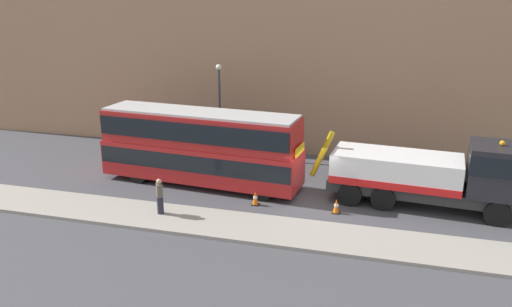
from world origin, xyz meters
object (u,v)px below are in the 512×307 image
object	(u,v)px
double_decker_bus	(200,145)
street_lamp	(219,102)
traffic_cone_midway	(336,206)
recovery_tow_truck	(434,173)
traffic_cone_near_bus	(255,198)
pedestrian_onlooker	(160,197)

from	to	relation	value
double_decker_bus	street_lamp	size ratio (longest dim) A/B	1.92
traffic_cone_midway	street_lamp	xyz separation A→B (m)	(-8.29, 7.13, 3.13)
recovery_tow_truck	double_decker_bus	xyz separation A→B (m)	(-11.96, 0.04, 0.47)
recovery_tow_truck	traffic_cone_midway	size ratio (longest dim) A/B	14.20
double_decker_bus	traffic_cone_near_bus	bearing A→B (deg)	-24.28
traffic_cone_near_bus	street_lamp	distance (m)	8.97
recovery_tow_truck	double_decker_bus	bearing A→B (deg)	-175.35
traffic_cone_near_bus	traffic_cone_midway	world-z (taller)	same
street_lamp	traffic_cone_midway	bearing A→B (deg)	-40.68
street_lamp	traffic_cone_near_bus	bearing A→B (deg)	-58.98
double_decker_bus	street_lamp	world-z (taller)	street_lamp
recovery_tow_truck	traffic_cone_midway	distance (m)	4.98
pedestrian_onlooker	traffic_cone_midway	bearing A→B (deg)	-16.58
pedestrian_onlooker	street_lamp	distance (m)	9.99
traffic_cone_near_bus	street_lamp	bearing A→B (deg)	121.02
recovery_tow_truck	pedestrian_onlooker	distance (m)	13.05
pedestrian_onlooker	recovery_tow_truck	bearing A→B (deg)	-14.56
double_decker_bus	traffic_cone_midway	world-z (taller)	double_decker_bus
recovery_tow_truck	traffic_cone_near_bus	xyz separation A→B (m)	(-8.34, -1.98, -1.42)
traffic_cone_near_bus	traffic_cone_midway	xyz separation A→B (m)	(3.96, 0.08, 0.00)
traffic_cone_midway	street_lamp	bearing A→B (deg)	139.32
pedestrian_onlooker	street_lamp	size ratio (longest dim) A/B	0.29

